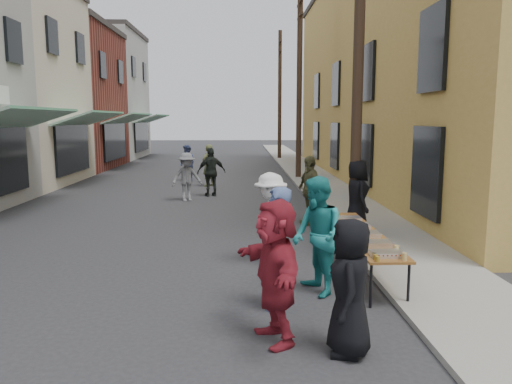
{
  "coord_description": "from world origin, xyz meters",
  "views": [
    {
      "loc": [
        1.54,
        -8.93,
        2.87
      ],
      "look_at": [
        1.86,
        1.76,
        1.3
      ],
      "focal_mm": 35.0,
      "sensor_mm": 36.0,
      "label": 1
    }
  ],
  "objects": [
    {
      "name": "condiment_jar_c",
      "position": [
        3.58,
        -1.55,
        0.79
      ],
      "size": [
        0.07,
        0.07,
        0.08
      ],
      "primitive_type": "cylinder",
      "color": "#A57F26",
      "rests_on": "serving_table"
    },
    {
      "name": "catering_tray_foil_d",
      "position": [
        3.8,
        0.6,
        0.79
      ],
      "size": [
        0.5,
        0.33,
        0.08
      ],
      "primitive_type": "cube",
      "color": "#B2B2B7",
      "rests_on": "serving_table"
    },
    {
      "name": "serving_table",
      "position": [
        3.8,
        0.2,
        0.71
      ],
      "size": [
        0.7,
        4.0,
        0.75
      ],
      "color": "brown",
      "rests_on": "ground"
    },
    {
      "name": "guest_front_b",
      "position": [
        2.07,
        -1.64,
        0.94
      ],
      "size": [
        0.58,
        0.76,
        1.87
      ],
      "primitive_type": "imported",
      "rotation": [
        0.0,
        0.0,
        -1.78
      ],
      "color": "#485B8B",
      "rests_on": "ground"
    },
    {
      "name": "cup_stack",
      "position": [
        4.0,
        -1.7,
        0.81
      ],
      "size": [
        0.08,
        0.08,
        0.12
      ],
      "primitive_type": "cylinder",
      "color": "tan",
      "rests_on": "serving_table"
    },
    {
      "name": "passerby_mid",
      "position": [
        0.42,
        9.63,
        0.91
      ],
      "size": [
        1.15,
        0.72,
        1.82
      ],
      "primitive_type": "imported",
      "rotation": [
        0.0,
        0.0,
        3.42
      ],
      "color": "black",
      "rests_on": "ground"
    },
    {
      "name": "passerby_left",
      "position": [
        -0.38,
        8.55,
        0.85
      ],
      "size": [
        1.26,
        1.04,
        1.7
      ],
      "primitive_type": "imported",
      "rotation": [
        0.0,
        0.0,
        0.44
      ],
      "color": "slate",
      "rests_on": "ground"
    },
    {
      "name": "condiment_jar_b",
      "position": [
        3.58,
        -1.65,
        0.79
      ],
      "size": [
        0.07,
        0.07,
        0.08
      ],
      "primitive_type": "cylinder",
      "color": "#A57F26",
      "rests_on": "serving_table"
    },
    {
      "name": "condiment_jar_a",
      "position": [
        3.58,
        -1.75,
        0.79
      ],
      "size": [
        0.07,
        0.07,
        0.08
      ],
      "primitive_type": "cylinder",
      "color": "#A57F26",
      "rests_on": "serving_table"
    },
    {
      "name": "guest_queue_back",
      "position": [
        1.97,
        -2.77,
        0.94
      ],
      "size": [
        1.03,
        1.83,
        1.88
      ],
      "primitive_type": "imported",
      "rotation": [
        0.0,
        0.0,
        -1.28
      ],
      "color": "maroon",
      "rests_on": "ground"
    },
    {
      "name": "guest_front_a",
      "position": [
        2.85,
        -3.16,
        0.85
      ],
      "size": [
        0.69,
        0.92,
        1.7
      ],
      "primitive_type": "imported",
      "rotation": [
        0.0,
        0.0,
        -1.76
      ],
      "color": "black",
      "rests_on": "ground"
    },
    {
      "name": "guest_front_c",
      "position": [
        2.77,
        -1.03,
        0.98
      ],
      "size": [
        0.98,
        1.12,
        1.96
      ],
      "primitive_type": "imported",
      "rotation": [
        0.0,
        0.0,
        -1.29
      ],
      "color": "teal",
      "rests_on": "ground"
    },
    {
      "name": "ground",
      "position": [
        0.0,
        0.0,
        0.0
      ],
      "size": [
        120.0,
        120.0,
        0.0
      ],
      "primitive_type": "plane",
      "color": "#28282B",
      "rests_on": "ground"
    },
    {
      "name": "catering_tray_sausage",
      "position": [
        3.8,
        -1.45,
        0.79
      ],
      "size": [
        0.5,
        0.33,
        0.08
      ],
      "primitive_type": "cube",
      "color": "maroon",
      "rests_on": "serving_table"
    },
    {
      "name": "passerby_right",
      "position": [
        0.13,
        12.42,
        0.9
      ],
      "size": [
        0.75,
        0.78,
        1.8
      ],
      "primitive_type": "imported",
      "rotation": [
        0.0,
        0.0,
        4.03
      ],
      "color": "#525A34",
      "rests_on": "ground"
    },
    {
      "name": "catering_tray_buns",
      "position": [
        3.8,
        -0.1,
        0.79
      ],
      "size": [
        0.5,
        0.33,
        0.08
      ],
      "primitive_type": "cube",
      "color": "tan",
      "rests_on": "serving_table"
    },
    {
      "name": "guest_front_e",
      "position": [
        3.4,
        4.49,
        0.94
      ],
      "size": [
        0.83,
        1.2,
        1.89
      ],
      "primitive_type": "imported",
      "rotation": [
        0.0,
        0.0,
        -1.21
      ],
      "color": "brown",
      "rests_on": "ground"
    },
    {
      "name": "building_ochre",
      "position": [
        11.1,
        14.0,
        5.0
      ],
      "size": [
        10.0,
        28.0,
        10.0
      ],
      "primitive_type": "cube",
      "color": "#BB9643",
      "rests_on": "ground"
    },
    {
      "name": "server",
      "position": [
        4.35,
        2.97,
        1.0
      ],
      "size": [
        0.68,
        0.95,
        1.8
      ],
      "primitive_type": "imported",
      "rotation": [
        0.0,
        0.0,
        1.7
      ],
      "color": "black",
      "rests_on": "sidewalk"
    },
    {
      "name": "catering_tray_buns_end",
      "position": [
        3.8,
        1.3,
        0.79
      ],
      "size": [
        0.5,
        0.33,
        0.08
      ],
      "primitive_type": "cube",
      "color": "tan",
      "rests_on": "serving_table"
    },
    {
      "name": "passerby_far",
      "position": [
        -0.95,
        14.24,
        0.85
      ],
      "size": [
        1.04,
        1.03,
        1.69
      ],
      "primitive_type": "imported",
      "rotation": [
        0.0,
        0.0,
        5.53
      ],
      "color": "#414D7E",
      "rests_on": "ground"
    },
    {
      "name": "guest_front_d",
      "position": [
        2.12,
        0.72,
        0.92
      ],
      "size": [
        1.0,
        1.33,
        1.83
      ],
      "primitive_type": "imported",
      "rotation": [
        0.0,
        0.0,
        -1.28
      ],
      "color": "white",
      "rests_on": "ground"
    },
    {
      "name": "utility_pole_near",
      "position": [
        4.3,
        3.0,
        4.5
      ],
      "size": [
        0.26,
        0.26,
        9.0
      ],
      "primitive_type": "cylinder",
      "color": "#2D2116",
      "rests_on": "ground"
    },
    {
      "name": "sidewalk",
      "position": [
        5.0,
        15.0,
        0.05
      ],
      "size": [
        2.2,
        60.0,
        0.1
      ],
      "primitive_type": "cube",
      "color": "gray",
      "rests_on": "ground"
    },
    {
      "name": "utility_pole_mid",
      "position": [
        4.3,
        15.0,
        4.5
      ],
      "size": [
        0.26,
        0.26,
        9.0
      ],
      "primitive_type": "cylinder",
      "color": "#2D2116",
      "rests_on": "ground"
    },
    {
      "name": "catering_tray_foil_b",
      "position": [
        3.8,
        -0.8,
        0.79
      ],
      "size": [
        0.5,
        0.33,
        0.08
      ],
      "primitive_type": "cube",
      "color": "#B2B2B7",
      "rests_on": "serving_table"
    },
    {
      "name": "utility_pole_far",
      "position": [
        4.3,
        27.0,
        4.5
      ],
      "size": [
        0.26,
        0.26,
        9.0
      ],
      "primitive_type": "cylinder",
      "color": "#2D2116",
      "rests_on": "ground"
    }
  ]
}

